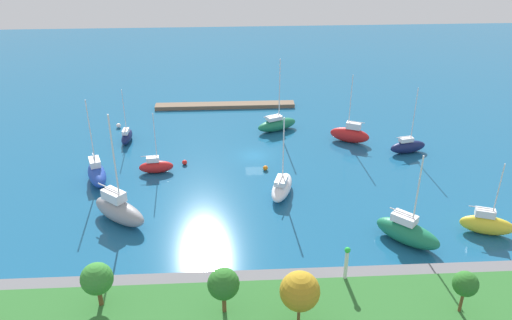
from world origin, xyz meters
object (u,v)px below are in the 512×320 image
at_px(sailboat_yellow_near_pier, 487,224).
at_px(sailboat_blue_mid_basin, 97,173).
at_px(sailboat_red_east_end, 350,134).
at_px(mooring_buoy_white, 119,126).
at_px(park_tree_center, 300,291).
at_px(mooring_buoy_orange, 265,168).
at_px(sailboat_navy_inner_mooring, 127,136).
at_px(pier_dock, 225,105).
at_px(sailboat_red_far_south, 156,166).
at_px(sailboat_green_lone_south, 277,124).
at_px(sailboat_gray_far_north, 119,210).
at_px(park_tree_mideast, 223,284).
at_px(sailboat_white_by_breakwater, 282,187).
at_px(harbor_beacon, 346,261).
at_px(park_tree_east, 97,279).
at_px(mooring_buoy_red, 185,162).
at_px(park_tree_west, 465,284).
at_px(sailboat_navy_along_channel, 408,146).
at_px(sailboat_green_west_end, 407,232).

relative_size(sailboat_yellow_near_pier, sailboat_blue_mid_basin, 0.76).
bearing_deg(sailboat_red_east_end, mooring_buoy_white, 13.31).
distance_m(park_tree_center, mooring_buoy_orange, 29.44).
bearing_deg(sailboat_yellow_near_pier, sailboat_navy_inner_mooring, 168.14).
height_order(pier_dock, sailboat_red_far_south, sailboat_red_far_south).
distance_m(sailboat_green_lone_south, sailboat_gray_far_north, 31.57).
height_order(park_tree_mideast, sailboat_red_far_south, sailboat_red_far_south).
xyz_separation_m(sailboat_navy_inner_mooring, sailboat_red_east_end, (-33.36, 2.02, 0.43)).
xyz_separation_m(park_tree_center, mooring_buoy_white, (23.00, -44.58, -4.18)).
relative_size(sailboat_navy_inner_mooring, mooring_buoy_white, 10.92).
bearing_deg(sailboat_blue_mid_basin, mooring_buoy_white, 161.46).
height_order(sailboat_green_lone_south, sailboat_white_by_breakwater, sailboat_green_lone_south).
bearing_deg(sailboat_blue_mid_basin, sailboat_yellow_near_pier, 52.79).
bearing_deg(harbor_beacon, mooring_buoy_orange, -76.63).
bearing_deg(mooring_buoy_orange, sailboat_blue_mid_basin, 4.96).
bearing_deg(sailboat_red_east_end, sailboat_white_by_breakwater, 76.04).
bearing_deg(park_tree_east, sailboat_blue_mid_basin, -76.98).
bearing_deg(park_tree_mideast, mooring_buoy_white, -68.74).
distance_m(pier_dock, sailboat_green_lone_south, 13.17).
xyz_separation_m(park_tree_east, mooring_buoy_red, (-5.30, -28.48, -3.86)).
relative_size(pier_dock, sailboat_white_by_breakwater, 2.38).
xyz_separation_m(sailboat_red_east_end, mooring_buoy_white, (35.58, -7.26, -0.92)).
height_order(harbor_beacon, sailboat_blue_mid_basin, sailboat_blue_mid_basin).
xyz_separation_m(park_tree_east, sailboat_blue_mid_basin, (5.63, -24.35, -2.94)).
height_order(park_tree_east, sailboat_gray_far_north, sailboat_gray_far_north).
height_order(harbor_beacon, mooring_buoy_orange, harbor_beacon).
distance_m(sailboat_green_lone_south, mooring_buoy_red, 17.50).
relative_size(park_tree_center, sailboat_green_lone_south, 0.42).
relative_size(pier_dock, mooring_buoy_red, 34.61).
bearing_deg(park_tree_east, sailboat_yellow_near_pier, -165.28).
distance_m(harbor_beacon, mooring_buoy_white, 48.45).
bearing_deg(mooring_buoy_red, park_tree_west, 129.54).
bearing_deg(park_tree_mideast, harbor_beacon, -161.69).
height_order(sailboat_navy_inner_mooring, sailboat_navy_along_channel, sailboat_navy_along_channel).
distance_m(park_tree_center, sailboat_blue_mid_basin, 35.52).
distance_m(park_tree_west, sailboat_navy_inner_mooring, 52.35).
height_order(park_tree_west, sailboat_red_east_end, sailboat_red_east_end).
relative_size(park_tree_west, sailboat_yellow_near_pier, 0.47).
relative_size(pier_dock, sailboat_red_east_end, 2.31).
bearing_deg(park_tree_center, park_tree_east, -9.63).
distance_m(sailboat_green_west_end, sailboat_red_east_end, 25.25).
xyz_separation_m(sailboat_navy_along_channel, mooring_buoy_orange, (20.77, 4.17, -0.69)).
distance_m(park_tree_west, mooring_buoy_red, 40.43).
bearing_deg(sailboat_blue_mid_basin, sailboat_white_by_breakwater, 59.42).
bearing_deg(sailboat_red_far_south, pier_dock, 63.54).
distance_m(sailboat_blue_mid_basin, mooring_buoy_white, 17.39).
distance_m(sailboat_blue_mid_basin, mooring_buoy_red, 11.72).
distance_m(sailboat_green_west_end, mooring_buoy_white, 48.65).
xyz_separation_m(park_tree_center, mooring_buoy_red, (11.65, -31.36, -4.21)).
distance_m(sailboat_green_west_end, mooring_buoy_red, 31.46).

